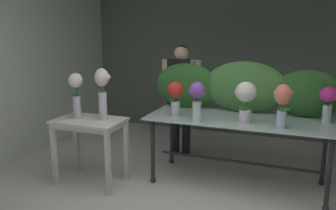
% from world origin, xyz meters
% --- Properties ---
extents(ground_plane, '(8.04, 8.04, 0.00)m').
position_xyz_m(ground_plane, '(0.00, 1.83, 0.00)').
color(ground_plane, silver).
extents(wall_back, '(5.37, 0.12, 2.91)m').
position_xyz_m(wall_back, '(0.00, 3.66, 1.45)').
color(wall_back, slate).
rests_on(wall_back, ground).
extents(wall_left, '(0.12, 3.78, 2.91)m').
position_xyz_m(wall_left, '(-2.69, 1.83, 1.45)').
color(wall_left, silver).
rests_on(wall_left, ground).
extents(display_table_glass, '(2.10, 0.85, 0.82)m').
position_xyz_m(display_table_glass, '(0.40, 1.56, 0.69)').
color(display_table_glass, '#B1CBC7').
rests_on(display_table_glass, ground).
extents(side_table_white, '(0.80, 0.52, 0.78)m').
position_xyz_m(side_table_white, '(-1.24, 0.99, 0.67)').
color(side_table_white, silver).
rests_on(side_table_white, ground).
extents(florist, '(0.57, 0.24, 1.59)m').
position_xyz_m(florist, '(-0.54, 2.26, 0.98)').
color(florist, '#232328').
rests_on(florist, ground).
extents(foliage_backdrop, '(2.26, 0.26, 0.62)m').
position_xyz_m(foliage_backdrop, '(0.40, 1.87, 1.10)').
color(foliage_backdrop, '#2D6028').
rests_on(foliage_backdrop, display_table_glass).
extents(vase_violet_lilies, '(0.19, 0.16, 0.44)m').
position_xyz_m(vase_violet_lilies, '(-0.02, 1.24, 1.07)').
color(vase_violet_lilies, silver).
rests_on(vase_violet_lilies, display_table_glass).
extents(vase_scarlet_roses, '(0.18, 0.18, 0.40)m').
position_xyz_m(vase_scarlet_roses, '(-0.32, 1.39, 1.05)').
color(vase_scarlet_roses, silver).
rests_on(vase_scarlet_roses, display_table_glass).
extents(vase_magenta_anemones, '(0.19, 0.19, 0.40)m').
position_xyz_m(vase_magenta_anemones, '(1.32, 1.68, 1.06)').
color(vase_magenta_anemones, silver).
rests_on(vase_magenta_anemones, display_table_glass).
extents(vase_coral_stock, '(0.19, 0.17, 0.46)m').
position_xyz_m(vase_coral_stock, '(0.86, 1.29, 1.09)').
color(vase_coral_stock, silver).
rests_on(vase_coral_stock, display_table_glass).
extents(vase_ivory_carnations, '(0.23, 0.22, 0.45)m').
position_xyz_m(vase_ivory_carnations, '(0.48, 1.38, 1.09)').
color(vase_ivory_carnations, silver).
rests_on(vase_ivory_carnations, display_table_glass).
extents(vase_white_roses_tall, '(0.17, 0.16, 0.53)m').
position_xyz_m(vase_white_roses_tall, '(-1.40, 0.99, 1.10)').
color(vase_white_roses_tall, silver).
rests_on(vase_white_roses_tall, side_table_white).
extents(vase_cream_lisianthus_tall, '(0.19, 0.16, 0.60)m').
position_xyz_m(vase_cream_lisianthus_tall, '(-1.08, 1.04, 1.13)').
color(vase_cream_lisianthus_tall, silver).
rests_on(vase_cream_lisianthus_tall, side_table_white).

